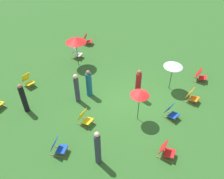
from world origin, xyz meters
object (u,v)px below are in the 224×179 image
at_px(deckchair_8, 76,53).
at_px(person_1, 138,85).
at_px(deckchair_5, 87,40).
at_px(umbrella_0, 174,64).
at_px(person_0, 89,84).
at_px(person_3, 24,99).
at_px(deckchair_6, 166,150).
at_px(umbrella_2, 140,93).
at_px(deckchair_3, 171,112).
at_px(deckchair_0, 192,96).
at_px(deckchair_4, 200,76).
at_px(person_4, 77,88).
at_px(umbrella_1, 76,40).
at_px(person_2, 98,148).
at_px(deckchair_7, 58,147).
at_px(deckchair_9, 85,118).
at_px(deckchair_1, 28,81).

relative_size(deckchair_8, person_1, 0.46).
bearing_deg(deckchair_5, umbrella_0, -118.84).
bearing_deg(person_0, person_3, -165.60).
xyz_separation_m(deckchair_6, umbrella_0, (4.37, 1.56, 1.30)).
xyz_separation_m(umbrella_2, person_3, (-2.49, 5.14, -0.89)).
relative_size(person_0, person_1, 0.92).
xyz_separation_m(deckchair_3, person_3, (-3.48, 6.50, 0.47)).
height_order(deckchair_0, umbrella_0, umbrella_0).
height_order(deckchair_4, person_4, person_4).
distance_m(deckchair_4, person_1, 4.15).
bearing_deg(umbrella_1, person_2, -135.40).
distance_m(deckchair_7, person_2, 1.89).
bearing_deg(deckchair_9, deckchair_7, -179.45).
bearing_deg(deckchair_4, deckchair_3, 162.92).
bearing_deg(person_0, deckchair_9, -98.51).
relative_size(deckchair_3, person_4, 0.48).
bearing_deg(umbrella_0, deckchair_5, 76.96).
bearing_deg(deckchair_3, deckchair_1, 118.77).
relative_size(deckchair_1, umbrella_0, 0.46).
height_order(deckchair_6, deckchair_8, same).
distance_m(person_1, person_2, 4.53).
bearing_deg(deckchair_3, umbrella_1, 94.35).
distance_m(deckchair_4, person_4, 7.32).
xyz_separation_m(deckchair_1, deckchair_4, (5.74, -8.32, 0.00)).
distance_m(deckchair_9, umbrella_0, 5.49).
xyz_separation_m(umbrella_1, person_0, (-2.02, -2.39, -1.03)).
xyz_separation_m(deckchair_1, person_3, (-1.49, -1.45, 0.47)).
relative_size(deckchair_9, person_3, 0.48).
relative_size(deckchair_0, person_2, 0.44).
bearing_deg(deckchair_0, deckchair_1, 117.28).
bearing_deg(deckchair_9, deckchair_5, 35.35).
bearing_deg(person_4, person_1, -124.85).
xyz_separation_m(deckchair_0, deckchair_1, (-3.68, 8.45, 0.00)).
bearing_deg(deckchair_6, deckchair_9, 86.67).
relative_size(deckchair_0, umbrella_0, 0.46).
relative_size(deckchair_4, umbrella_0, 0.46).
height_order(deckchair_3, person_1, person_1).
relative_size(deckchair_0, person_3, 0.48).
distance_m(deckchair_1, deckchair_3, 8.19).
bearing_deg(deckchair_6, person_2, 119.50).
distance_m(deckchair_9, umbrella_2, 2.93).
height_order(umbrella_2, person_2, person_2).
bearing_deg(person_3, person_1, 52.06).
bearing_deg(person_2, umbrella_1, -59.36).
bearing_deg(deckchair_7, deckchair_0, -49.26).
relative_size(deckchair_6, deckchair_9, 1.00).
distance_m(deckchair_6, person_3, 7.27).
bearing_deg(person_1, person_4, 76.15).
height_order(person_3, person_4, person_4).
bearing_deg(deckchair_0, person_1, 118.40).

